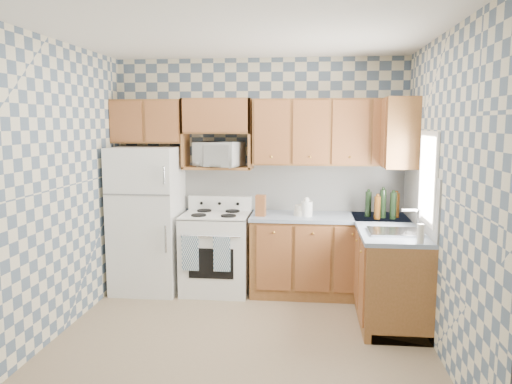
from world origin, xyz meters
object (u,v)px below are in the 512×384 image
at_px(microwave, 219,154).
at_px(stove_body, 216,253).
at_px(refrigerator, 148,219).
at_px(electric_kettle, 307,209).

bearing_deg(microwave, stove_body, -80.13).
height_order(refrigerator, stove_body, refrigerator).
relative_size(microwave, electric_kettle, 3.14).
bearing_deg(refrigerator, stove_body, 1.78).
distance_m(stove_body, electric_kettle, 1.18).
relative_size(stove_body, microwave, 1.73).
xyz_separation_m(refrigerator, microwave, (0.82, 0.15, 0.75)).
bearing_deg(microwave, refrigerator, -152.34).
distance_m(refrigerator, microwave, 1.13).
bearing_deg(stove_body, microwave, 82.68).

